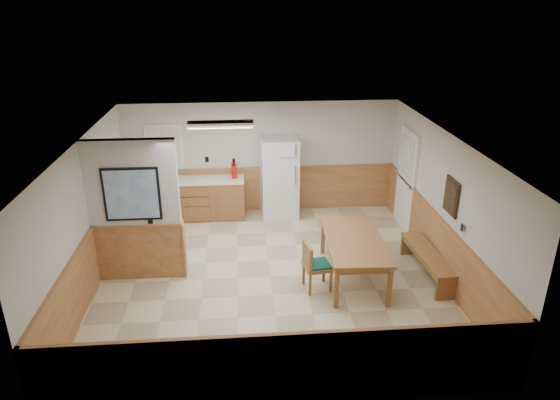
{
  "coord_description": "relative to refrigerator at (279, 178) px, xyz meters",
  "views": [
    {
      "loc": [
        -0.46,
        -7.62,
        4.61
      ],
      "look_at": [
        0.2,
        0.4,
        1.3
      ],
      "focal_mm": 32.0,
      "sensor_mm": 36.0,
      "label": 1
    }
  ],
  "objects": [
    {
      "name": "dining_table",
      "position": [
        1.06,
        -2.77,
        -0.24
      ],
      "size": [
        1.04,
        1.96,
        0.75
      ],
      "rotation": [
        0.0,
        0.0,
        -0.04
      ],
      "color": "#AA663E",
      "rests_on": "ground"
    },
    {
      "name": "exterior_door",
      "position": [
        2.59,
        -0.73,
        0.16
      ],
      "size": [
        0.07,
        1.02,
        2.15
      ],
      "color": "white",
      "rests_on": "ground"
    },
    {
      "name": "partition_wall",
      "position": [
        -2.62,
        -2.43,
        0.34
      ],
      "size": [
        1.5,
        0.2,
        2.5
      ],
      "color": "silver",
      "rests_on": "ground"
    },
    {
      "name": "refrigerator",
      "position": [
        0.0,
        0.0,
        0.0
      ],
      "size": [
        0.83,
        0.75,
        1.79
      ],
      "rotation": [
        0.0,
        0.0,
        0.06
      ],
      "color": "white",
      "rests_on": "ground"
    },
    {
      "name": "dining_chair",
      "position": [
        0.31,
        -3.07,
        -0.4
      ],
      "size": [
        0.64,
        0.49,
        0.85
      ],
      "rotation": [
        0.0,
        0.0,
        0.17
      ],
      "color": "#AA663E",
      "rests_on": "ground"
    },
    {
      "name": "fluorescent_fixture",
      "position": [
        -1.17,
        -1.33,
        1.55
      ],
      "size": [
        1.2,
        0.3,
        0.09
      ],
      "color": "white",
      "rests_on": "ceiling"
    },
    {
      "name": "soap_bottle",
      "position": [
        -2.69,
        0.04,
        0.12
      ],
      "size": [
        0.1,
        0.1,
        0.24
      ],
      "primitive_type": "cylinder",
      "rotation": [
        0.0,
        0.0,
        0.38
      ],
      "color": "#1A8F2F",
      "rests_on": "kitchen_counter"
    },
    {
      "name": "wainscot_back",
      "position": [
        -0.37,
        0.35,
        -0.4
      ],
      "size": [
        6.0,
        0.04,
        1.0
      ],
      "primitive_type": "cube",
      "color": "tan",
      "rests_on": "ground"
    },
    {
      "name": "fire_extinguisher",
      "position": [
        -0.98,
        0.06,
        0.2
      ],
      "size": [
        0.11,
        0.11,
        0.45
      ],
      "rotation": [
        0.0,
        0.0,
        -0.01
      ],
      "color": "red",
      "rests_on": "kitchen_counter"
    },
    {
      "name": "left_wall",
      "position": [
        -3.37,
        -2.63,
        0.35
      ],
      "size": [
        0.02,
        6.0,
        2.5
      ],
      "primitive_type": "cube",
      "color": "silver",
      "rests_on": "ground"
    },
    {
      "name": "back_wall",
      "position": [
        -0.37,
        0.37,
        0.35
      ],
      "size": [
        6.0,
        0.02,
        2.5
      ],
      "primitive_type": "cube",
      "color": "silver",
      "rests_on": "ground"
    },
    {
      "name": "kitchen_counter",
      "position": [
        -1.58,
        0.05,
        -0.44
      ],
      "size": [
        2.2,
        0.61,
        1.0
      ],
      "color": "brown",
      "rests_on": "ground"
    },
    {
      "name": "wainscot_right",
      "position": [
        2.61,
        -2.63,
        -0.4
      ],
      "size": [
        0.04,
        6.0,
        1.0
      ],
      "primitive_type": "cube",
      "color": "tan",
      "rests_on": "ground"
    },
    {
      "name": "wainscot_left",
      "position": [
        -3.35,
        -2.63,
        -0.4
      ],
      "size": [
        0.04,
        6.0,
        1.0
      ],
      "primitive_type": "cube",
      "color": "tan",
      "rests_on": "ground"
    },
    {
      "name": "kitchen_window",
      "position": [
        -2.47,
        0.35,
        0.65
      ],
      "size": [
        0.8,
        0.04,
        1.0
      ],
      "color": "white",
      "rests_on": "back_wall"
    },
    {
      "name": "dining_bench",
      "position": [
        2.38,
        -2.8,
        -0.55
      ],
      "size": [
        0.45,
        1.69,
        0.45
      ],
      "rotation": [
        0.0,
        0.0,
        0.05
      ],
      "color": "#AA663E",
      "rests_on": "ground"
    },
    {
      "name": "ground",
      "position": [
        -0.37,
        -2.63,
        -0.9
      ],
      "size": [
        6.0,
        6.0,
        0.0
      ],
      "primitive_type": "plane",
      "color": "beige",
      "rests_on": "ground"
    },
    {
      "name": "right_wall",
      "position": [
        2.63,
        -2.63,
        0.35
      ],
      "size": [
        0.02,
        6.0,
        2.5
      ],
      "primitive_type": "cube",
      "color": "silver",
      "rests_on": "ground"
    },
    {
      "name": "wall_painting",
      "position": [
        2.59,
        -2.93,
        0.65
      ],
      "size": [
        0.04,
        0.5,
        0.6
      ],
      "color": "#302013",
      "rests_on": "right_wall"
    },
    {
      "name": "ceiling",
      "position": [
        -0.37,
        -2.63,
        1.6
      ],
      "size": [
        6.0,
        6.0,
        0.02
      ],
      "primitive_type": "cube",
      "color": "silver",
      "rests_on": "back_wall"
    }
  ]
}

